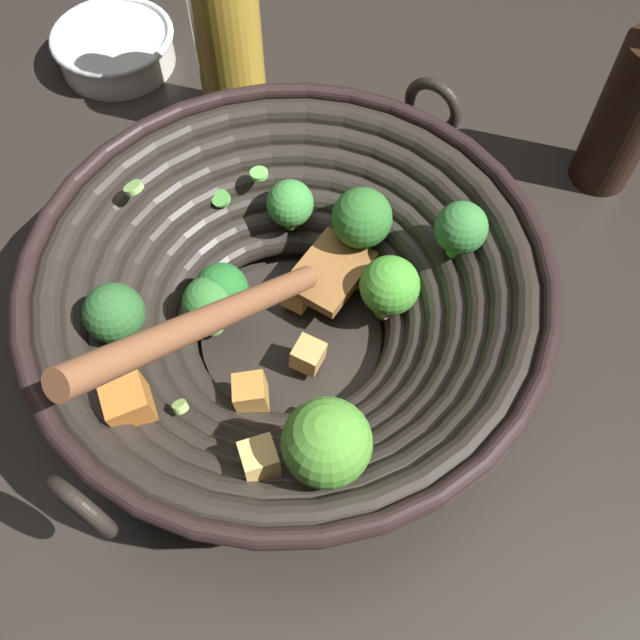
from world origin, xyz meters
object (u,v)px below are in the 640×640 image
(soy_sauce_bottle, at_px, (629,110))
(prep_bowl, at_px, (115,47))
(wok, at_px, (290,297))
(cooking_oil_bottle, at_px, (229,46))

(soy_sauce_bottle, height_order, prep_bowl, soy_sauce_bottle)
(wok, relative_size, prep_bowl, 3.27)
(cooking_oil_bottle, bearing_deg, wok, -39.08)
(wok, relative_size, soy_sauce_bottle, 2.09)
(soy_sauce_bottle, relative_size, prep_bowl, 1.56)
(soy_sauce_bottle, relative_size, cooking_oil_bottle, 0.93)
(cooking_oil_bottle, bearing_deg, soy_sauce_bottle, 25.61)
(wok, distance_m, prep_bowl, 0.40)
(cooking_oil_bottle, xyz_separation_m, prep_bowl, (-0.16, -0.01, -0.07))
(cooking_oil_bottle, height_order, prep_bowl, cooking_oil_bottle)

